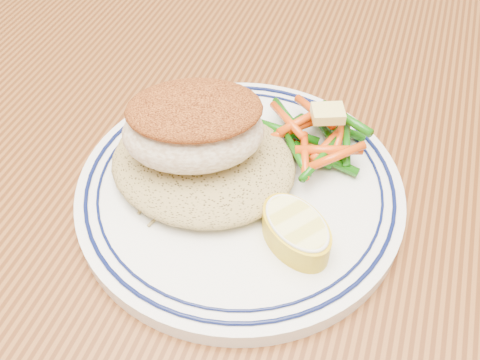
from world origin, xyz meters
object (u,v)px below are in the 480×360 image
Objects in this scene: rice_pilaf at (203,160)px; vegetable_pile at (316,137)px; dining_table at (188,271)px; lemon_wedge at (296,230)px; plate at (240,189)px; fish_fillet at (194,126)px.

rice_pilaf is 0.09m from vegetable_pile.
dining_table is 14.65× the size of vegetable_pile.
lemon_wedge is at bearing -84.54° from vegetable_pile.
vegetable_pile is at bearing 51.42° from plate.
dining_table is 19.10× the size of lemon_wedge.
plate is 0.04m from rice_pilaf.
rice_pilaf reaches higher than lemon_wedge.
lemon_wedge is at bearing -24.17° from fish_fillet.
vegetable_pile is at bearing 35.05° from rice_pilaf.
fish_fillet is 1.24× the size of vegetable_pile.
lemon_wedge is (0.10, -0.01, 0.13)m from dining_table.
lemon_wedge is at bearing -8.47° from dining_table.
rice_pilaf is at bearing 154.15° from lemon_wedge.
dining_table is at bearing 171.53° from lemon_wedge.
fish_fillet is at bearing -171.05° from rice_pilaf.
plate is 2.02× the size of fish_fillet.
fish_fillet is at bearing 155.83° from lemon_wedge.
dining_table is 0.17m from vegetable_pile.
dining_table is 0.13m from rice_pilaf.
fish_fillet is 0.11m from vegetable_pile.
rice_pilaf is (0.01, 0.03, 0.13)m from dining_table.
rice_pilaf is 0.10m from lemon_wedge.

